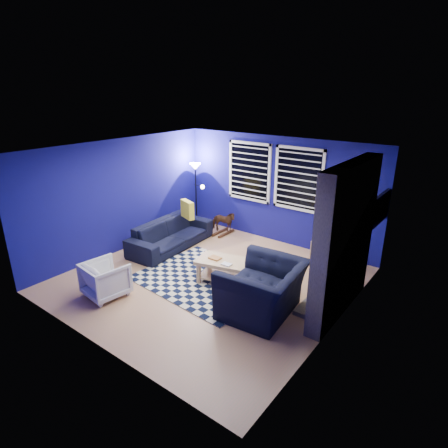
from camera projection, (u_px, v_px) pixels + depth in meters
name	position (u px, v px, depth m)	size (l,w,h in m)	color
floor	(209.00, 279.00, 7.28)	(5.00, 5.00, 0.00)	tan
ceiling	(207.00, 150.00, 6.41)	(5.00, 5.00, 0.00)	white
wall_back	(277.00, 190.00, 8.71)	(5.00, 5.00, 0.00)	navy
wall_left	(121.00, 196.00, 8.27)	(5.00, 5.00, 0.00)	navy
wall_right	(341.00, 254.00, 5.43)	(5.00, 5.00, 0.00)	navy
fireplace	(344.00, 244.00, 5.90)	(0.65, 2.00, 2.50)	gray
window_left	(249.00, 172.00, 8.99)	(1.17, 0.06, 1.42)	black
window_right	(298.00, 179.00, 8.25)	(1.17, 0.06, 1.42)	black
tv	(379.00, 209.00, 6.90)	(0.07, 1.00, 0.58)	black
rug	(206.00, 279.00, 7.27)	(2.50, 2.00, 0.02)	black
sofa	(171.00, 234.00, 8.64)	(0.85, 2.17, 0.63)	black
armchair_big	(263.00, 289.00, 6.08)	(1.16, 1.33, 0.86)	black
armchair_bent	(106.00, 279.00, 6.63)	(0.68, 0.70, 0.64)	gray
rocking_horse	(223.00, 222.00, 9.40)	(0.63, 0.29, 0.53)	#4A2E17
coffee_table	(224.00, 266.00, 7.05)	(1.11, 0.81, 0.49)	tan
cabinet	(328.00, 252.00, 7.80)	(0.73, 0.57, 0.63)	tan
floor_lamp	(196.00, 175.00, 9.57)	(0.46, 0.28, 1.69)	black
throw_pillow	(187.00, 209.00, 8.69)	(0.44, 0.13, 0.41)	gold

